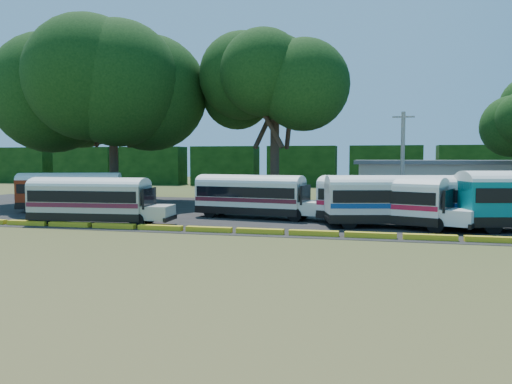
% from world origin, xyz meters
% --- Properties ---
extents(ground, '(160.00, 160.00, 0.00)m').
position_xyz_m(ground, '(0.00, 0.00, 0.00)').
color(ground, '#324D19').
rests_on(ground, ground).
extents(asphalt_strip, '(64.00, 24.00, 0.02)m').
position_xyz_m(asphalt_strip, '(1.00, 12.00, 0.01)').
color(asphalt_strip, black).
rests_on(asphalt_strip, ground).
extents(curb, '(53.70, 0.45, 0.30)m').
position_xyz_m(curb, '(-0.00, 1.00, 0.15)').
color(curb, gold).
rests_on(curb, ground).
extents(terminal_building, '(19.00, 9.00, 4.00)m').
position_xyz_m(terminal_building, '(18.00, 30.00, 2.03)').
color(terminal_building, beige).
rests_on(terminal_building, ground).
extents(treeline_backdrop, '(130.00, 4.00, 6.00)m').
position_xyz_m(treeline_backdrop, '(0.00, 48.00, 3.00)').
color(treeline_backdrop, black).
rests_on(treeline_backdrop, ground).
extents(bus_red, '(9.54, 5.56, 3.08)m').
position_xyz_m(bus_red, '(-12.44, 8.81, 1.76)').
color(bus_red, black).
rests_on(bus_red, ground).
extents(bus_cream_west, '(9.29, 2.96, 3.01)m').
position_xyz_m(bus_cream_west, '(-6.71, 2.31, 1.70)').
color(bus_cream_west, black).
rests_on(bus_cream_west, ground).
extents(bus_cream_east, '(9.53, 3.60, 3.06)m').
position_xyz_m(bus_cream_east, '(2.34, 8.02, 1.73)').
color(bus_cream_east, black).
rests_on(bus_cream_east, ground).
extents(bus_white_red, '(9.64, 5.69, 3.11)m').
position_xyz_m(bus_white_red, '(11.20, 5.73, 1.76)').
color(bus_white_red, black).
rests_on(bus_white_red, ground).
extents(bus_white_blue, '(9.98, 4.66, 3.19)m').
position_xyz_m(bus_white_blue, '(11.88, 5.60, 1.80)').
color(bus_white_blue, black).
rests_on(bus_white_blue, ground).
extents(tree_west, '(14.32, 14.32, 17.00)m').
position_xyz_m(tree_west, '(-13.30, 16.67, 11.73)').
color(tree_west, '#322419').
rests_on(tree_west, ground).
extents(tree_center, '(10.31, 10.31, 15.15)m').
position_xyz_m(tree_center, '(1.89, 17.95, 11.31)').
color(tree_center, '#322419').
rests_on(tree_center, ground).
extents(utility_pole, '(1.60, 0.30, 7.67)m').
position_xyz_m(utility_pole, '(12.65, 13.05, 3.95)').
color(utility_pole, gray).
rests_on(utility_pole, ground).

